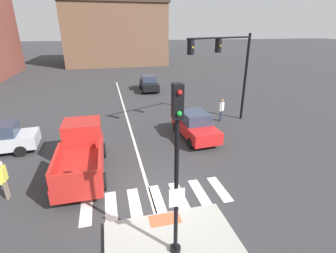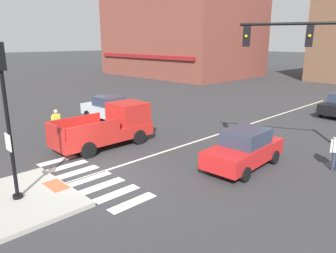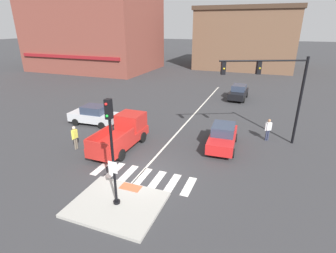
# 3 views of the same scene
# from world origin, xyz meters

# --- Properties ---
(ground_plane) EXTENTS (300.00, 300.00, 0.00)m
(ground_plane) POSITION_xyz_m (0.00, 0.00, 0.00)
(ground_plane) COLOR #333335
(traffic_island) EXTENTS (4.16, 3.39, 0.15)m
(traffic_island) POSITION_xyz_m (0.00, -2.88, 0.07)
(traffic_island) COLOR #A3A099
(traffic_island) RESTS_ON ground
(tactile_pad_front) EXTENTS (1.10, 0.60, 0.01)m
(tactile_pad_front) POSITION_xyz_m (0.00, -1.54, 0.15)
(tactile_pad_front) COLOR #DB5B38
(tactile_pad_front) RESTS_ON traffic_island
(signal_pole) EXTENTS (0.44, 0.38, 5.06)m
(signal_pole) POSITION_xyz_m (0.00, -2.89, 3.19)
(signal_pole) COLOR black
(signal_pole) RESTS_ON traffic_island
(crosswalk_stripe_a) EXTENTS (0.44, 1.80, 0.01)m
(crosswalk_stripe_a) POSITION_xyz_m (-2.73, -0.16, 0.00)
(crosswalk_stripe_a) COLOR silver
(crosswalk_stripe_a) RESTS_ON ground
(crosswalk_stripe_b) EXTENTS (0.44, 1.80, 0.01)m
(crosswalk_stripe_b) POSITION_xyz_m (-1.82, -0.16, 0.00)
(crosswalk_stripe_b) COLOR silver
(crosswalk_stripe_b) RESTS_ON ground
(crosswalk_stripe_c) EXTENTS (0.44, 1.80, 0.01)m
(crosswalk_stripe_c) POSITION_xyz_m (-0.91, -0.16, 0.00)
(crosswalk_stripe_c) COLOR silver
(crosswalk_stripe_c) RESTS_ON ground
(crosswalk_stripe_d) EXTENTS (0.44, 1.80, 0.01)m
(crosswalk_stripe_d) POSITION_xyz_m (0.00, -0.16, 0.00)
(crosswalk_stripe_d) COLOR silver
(crosswalk_stripe_d) RESTS_ON ground
(crosswalk_stripe_e) EXTENTS (0.44, 1.80, 0.01)m
(crosswalk_stripe_e) POSITION_xyz_m (0.91, -0.16, 0.00)
(crosswalk_stripe_e) COLOR silver
(crosswalk_stripe_e) RESTS_ON ground
(crosswalk_stripe_f) EXTENTS (0.44, 1.80, 0.01)m
(crosswalk_stripe_f) POSITION_xyz_m (1.82, -0.16, 0.00)
(crosswalk_stripe_f) COLOR silver
(crosswalk_stripe_f) RESTS_ON ground
(crosswalk_stripe_g) EXTENTS (0.44, 1.80, 0.01)m
(crosswalk_stripe_g) POSITION_xyz_m (2.73, -0.16, 0.00)
(crosswalk_stripe_g) COLOR silver
(crosswalk_stripe_g) RESTS_ON ground
(lane_centre_line) EXTENTS (0.14, 28.00, 0.01)m
(lane_centre_line) POSITION_xyz_m (-0.23, 10.00, 0.00)
(lane_centre_line) COLOR silver
(lane_centre_line) RESTS_ON ground
(building_corner_right) EXTENTS (22.39, 15.99, 19.21)m
(building_corner_right) POSITION_xyz_m (-25.44, 31.83, 9.62)
(building_corner_right) COLOR brown
(building_corner_right) RESTS_ON ground
(car_red_eastbound_mid) EXTENTS (2.02, 4.19, 1.64)m
(car_red_eastbound_mid) POSITION_xyz_m (3.53, 5.23, 0.81)
(car_red_eastbound_mid) COLOR red
(car_red_eastbound_mid) RESTS_ON ground
(car_silver_cross_left) EXTENTS (4.18, 2.01, 1.64)m
(car_silver_cross_left) POSITION_xyz_m (-7.58, 5.89, 0.81)
(car_silver_cross_left) COLOR silver
(car_silver_cross_left) RESTS_ON ground
(pickup_truck_red_westbound_near) EXTENTS (2.11, 5.12, 2.08)m
(pickup_truck_red_westbound_near) POSITION_xyz_m (-2.96, 2.92, 0.98)
(pickup_truck_red_westbound_near) COLOR red
(pickup_truck_red_westbound_near) RESTS_ON ground
(pedestrian_at_curb_left) EXTENTS (0.25, 0.55, 1.67)m
(pedestrian_at_curb_left) POSITION_xyz_m (-5.81, 1.36, 0.98)
(pedestrian_at_curb_left) COLOR #6B6051
(pedestrian_at_curb_left) RESTS_ON ground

